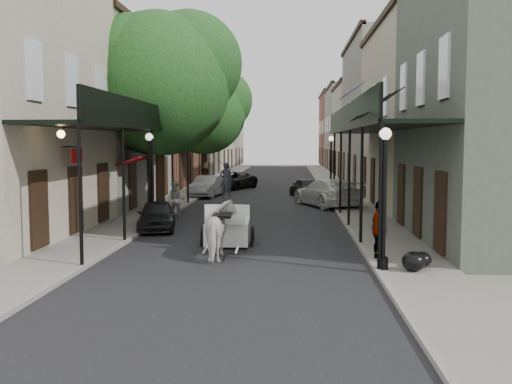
# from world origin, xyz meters

# --- Properties ---
(ground) EXTENTS (140.00, 140.00, 0.00)m
(ground) POSITION_xyz_m (0.00, 0.00, 0.00)
(ground) COLOR gray
(ground) RESTS_ON ground
(road) EXTENTS (8.00, 90.00, 0.01)m
(road) POSITION_xyz_m (0.00, 20.00, 0.01)
(road) COLOR black
(road) RESTS_ON ground
(sidewalk_left) EXTENTS (2.20, 90.00, 0.12)m
(sidewalk_left) POSITION_xyz_m (-5.00, 20.00, 0.06)
(sidewalk_left) COLOR gray
(sidewalk_left) RESTS_ON ground
(sidewalk_right) EXTENTS (2.20, 90.00, 0.12)m
(sidewalk_right) POSITION_xyz_m (5.00, 20.00, 0.06)
(sidewalk_right) COLOR gray
(sidewalk_right) RESTS_ON ground
(building_row_left) EXTENTS (5.00, 80.00, 10.50)m
(building_row_left) POSITION_xyz_m (-8.60, 30.00, 5.25)
(building_row_left) COLOR #BBAC95
(building_row_left) RESTS_ON ground
(building_row_right) EXTENTS (5.00, 80.00, 10.50)m
(building_row_right) POSITION_xyz_m (8.60, 30.00, 5.25)
(building_row_right) COLOR gray
(building_row_right) RESTS_ON ground
(gallery_left) EXTENTS (2.20, 18.05, 4.88)m
(gallery_left) POSITION_xyz_m (-4.79, 6.98, 4.05)
(gallery_left) COLOR black
(gallery_left) RESTS_ON sidewalk_left
(gallery_right) EXTENTS (2.20, 18.05, 4.88)m
(gallery_right) POSITION_xyz_m (4.79, 6.98, 4.05)
(gallery_right) COLOR black
(gallery_right) RESTS_ON sidewalk_right
(tree_near) EXTENTS (7.31, 6.80, 9.63)m
(tree_near) POSITION_xyz_m (-4.20, 10.18, 6.49)
(tree_near) COLOR #382619
(tree_near) RESTS_ON sidewalk_left
(tree_far) EXTENTS (6.45, 6.00, 8.61)m
(tree_far) POSITION_xyz_m (-4.25, 24.18, 5.84)
(tree_far) COLOR #382619
(tree_far) RESTS_ON sidewalk_left
(lamppost_right_near) EXTENTS (0.32, 0.32, 3.71)m
(lamppost_right_near) POSITION_xyz_m (4.10, -2.00, 2.05)
(lamppost_right_near) COLOR black
(lamppost_right_near) RESTS_ON sidewalk_right
(lamppost_left) EXTENTS (0.32, 0.32, 3.71)m
(lamppost_left) POSITION_xyz_m (-4.10, 6.00, 2.05)
(lamppost_left) COLOR black
(lamppost_left) RESTS_ON sidewalk_left
(lamppost_right_far) EXTENTS (0.32, 0.32, 3.71)m
(lamppost_right_far) POSITION_xyz_m (4.10, 18.00, 2.05)
(lamppost_right_far) COLOR black
(lamppost_right_far) RESTS_ON sidewalk_right
(horse) EXTENTS (0.99, 2.03, 1.69)m
(horse) POSITION_xyz_m (-0.37, -0.30, 0.84)
(horse) COLOR silver
(horse) RESTS_ON ground
(carriage) EXTENTS (1.82, 2.54, 2.82)m
(carriage) POSITION_xyz_m (-0.47, 2.33, 1.10)
(carriage) COLOR black
(carriage) RESTS_ON ground
(pedestrian_walking) EXTENTS (0.91, 0.74, 1.72)m
(pedestrian_walking) POSITION_xyz_m (-3.50, 8.27, 0.86)
(pedestrian_walking) COLOR #A1A198
(pedestrian_walking) RESTS_ON ground
(pedestrian_sidewalk_left) EXTENTS (1.16, 0.87, 1.59)m
(pedestrian_sidewalk_left) POSITION_xyz_m (-4.20, 21.61, 0.92)
(pedestrian_sidewalk_left) COLOR gray
(pedestrian_sidewalk_left) RESTS_ON sidewalk_left
(pedestrian_sidewalk_right) EXTENTS (0.63, 1.05, 1.68)m
(pedestrian_sidewalk_right) POSITION_xyz_m (4.20, -0.69, 0.96)
(pedestrian_sidewalk_right) COLOR gray
(pedestrian_sidewalk_right) RESTS_ON sidewalk_right
(car_left_near) EXTENTS (1.98, 3.65, 1.18)m
(car_left_near) POSITION_xyz_m (-3.60, 5.00, 0.59)
(car_left_near) COLOR black
(car_left_near) RESTS_ON ground
(car_left_mid) EXTENTS (2.03, 4.22, 1.34)m
(car_left_mid) POSITION_xyz_m (-3.60, 18.72, 0.67)
(car_left_mid) COLOR gray
(car_left_mid) RESTS_ON ground
(car_left_far) EXTENTS (3.68, 4.99, 1.26)m
(car_left_far) POSITION_xyz_m (-2.60, 24.89, 0.63)
(car_left_far) COLOR black
(car_left_far) RESTS_ON ground
(car_right_near) EXTENTS (3.95, 5.61, 1.51)m
(car_right_near) POSITION_xyz_m (3.60, 13.64, 0.75)
(car_right_near) COLOR silver
(car_right_near) RESTS_ON ground
(car_right_far) EXTENTS (2.29, 3.91, 1.25)m
(car_right_far) POSITION_xyz_m (2.60, 19.00, 0.63)
(car_right_far) COLOR black
(car_right_far) RESTS_ON ground
(trash_bags) EXTENTS (0.87, 1.02, 0.52)m
(trash_bags) POSITION_xyz_m (4.97, -2.03, 0.36)
(trash_bags) COLOR black
(trash_bags) RESTS_ON sidewalk_right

